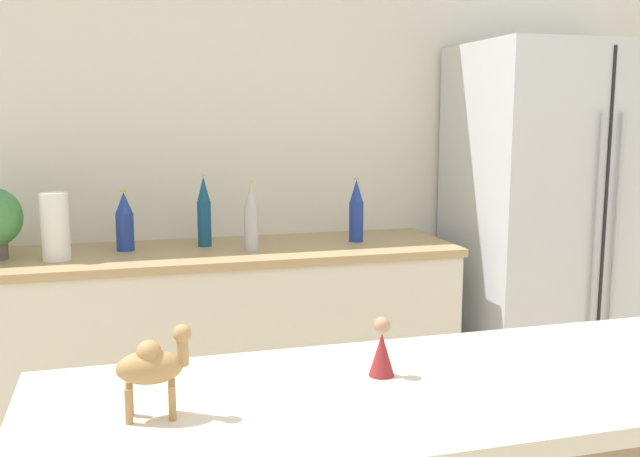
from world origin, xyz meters
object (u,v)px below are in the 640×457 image
at_px(refrigerator, 556,235).
at_px(back_bottle_0, 204,212).
at_px(wise_man_figurine_blue, 382,350).
at_px(back_bottle_2, 251,218).
at_px(back_bottle_1, 356,211).
at_px(back_bottle_3, 125,222).
at_px(camel_figurine, 153,365).
at_px(paper_towel_roll, 55,226).

distance_m(refrigerator, back_bottle_0, 1.70).
bearing_deg(wise_man_figurine_blue, back_bottle_2, 88.19).
xyz_separation_m(back_bottle_1, wise_man_figurine_blue, (-0.56, -1.82, -0.02)).
height_order(back_bottle_3, camel_figurine, back_bottle_3).
height_order(refrigerator, back_bottle_3, refrigerator).
height_order(paper_towel_roll, back_bottle_0, back_bottle_0).
bearing_deg(refrigerator, back_bottle_1, 175.66).
height_order(back_bottle_3, wise_man_figurine_blue, back_bottle_3).
bearing_deg(paper_towel_roll, back_bottle_1, 3.48).
bearing_deg(camel_figurine, paper_towel_roll, 99.29).
height_order(back_bottle_0, back_bottle_3, back_bottle_0).
distance_m(back_bottle_2, back_bottle_3, 0.54).
distance_m(paper_towel_roll, back_bottle_0, 0.63).
relative_size(paper_towel_roll, back_bottle_3, 1.05).
bearing_deg(wise_man_figurine_blue, back_bottle_0, 93.82).
xyz_separation_m(paper_towel_roll, back_bottle_3, (0.27, 0.14, -0.01)).
distance_m(refrigerator, camel_figurine, 2.71).
height_order(refrigerator, wise_man_figurine_blue, refrigerator).
relative_size(paper_towel_roll, wise_man_figurine_blue, 2.29).
distance_m(back_bottle_2, camel_figurine, 1.87).
bearing_deg(back_bottle_0, back_bottle_1, -6.09).
height_order(refrigerator, back_bottle_2, refrigerator).
relative_size(back_bottle_1, back_bottle_2, 0.98).
distance_m(back_bottle_1, camel_figurine, 2.14).
height_order(back_bottle_1, camel_figurine, back_bottle_1).
bearing_deg(refrigerator, back_bottle_2, -179.34).
height_order(paper_towel_roll, back_bottle_2, back_bottle_2).
relative_size(back_bottle_1, camel_figurine, 1.84).
bearing_deg(back_bottle_3, back_bottle_1, -3.22).
xyz_separation_m(back_bottle_2, back_bottle_3, (-0.52, 0.15, -0.02)).
distance_m(paper_towel_roll, wise_man_figurine_blue, 1.89).
bearing_deg(back_bottle_3, back_bottle_2, -16.20).
height_order(paper_towel_roll, back_bottle_3, paper_towel_roll).
relative_size(refrigerator, back_bottle_3, 6.97).
bearing_deg(refrigerator, back_bottle_3, 176.23).
xyz_separation_m(back_bottle_2, camel_figurine, (-0.49, -1.80, 0.02)).
distance_m(back_bottle_0, back_bottle_2, 0.25).
relative_size(back_bottle_3, camel_figurine, 1.64).
bearing_deg(back_bottle_1, paper_towel_roll, -176.52).
bearing_deg(paper_towel_roll, refrigerator, 0.06).
relative_size(refrigerator, back_bottle_1, 6.18).
height_order(back_bottle_1, wise_man_figurine_blue, back_bottle_1).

